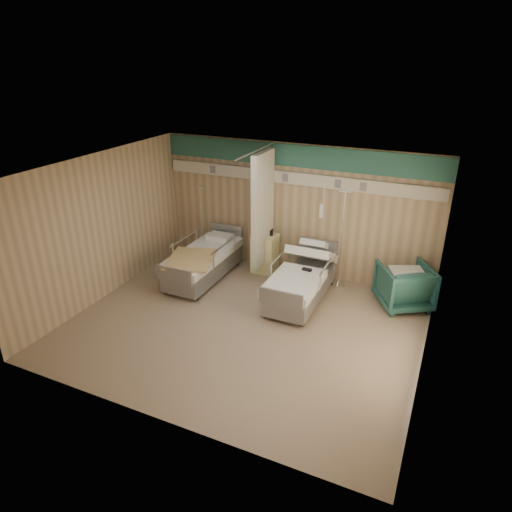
{
  "coord_description": "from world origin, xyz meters",
  "views": [
    {
      "loc": [
        3.05,
        -6.19,
        4.49
      ],
      "look_at": [
        -0.04,
        0.6,
        1.11
      ],
      "focal_mm": 32.0,
      "sensor_mm": 36.0,
      "label": 1
    }
  ],
  "objects_px": {
    "iv_stand_left": "(203,245)",
    "bed_left": "(203,265)",
    "visitor_armchair": "(404,286)",
    "bedside_cabinet": "(265,253)",
    "iv_stand_right": "(339,266)",
    "bed_right": "(301,285)"
  },
  "relations": [
    {
      "from": "bed_left",
      "to": "iv_stand_left",
      "type": "bearing_deg",
      "value": 120.0
    },
    {
      "from": "iv_stand_left",
      "to": "bed_left",
      "type": "bearing_deg",
      "value": -60.0
    },
    {
      "from": "bed_right",
      "to": "iv_stand_left",
      "type": "bearing_deg",
      "value": 162.77
    },
    {
      "from": "bed_right",
      "to": "bed_left",
      "type": "bearing_deg",
      "value": 180.0
    },
    {
      "from": "bed_left",
      "to": "bed_right",
      "type": "bearing_deg",
      "value": 0.0
    },
    {
      "from": "bed_left",
      "to": "visitor_armchair",
      "type": "distance_m",
      "value": 4.1
    },
    {
      "from": "bed_right",
      "to": "iv_stand_right",
      "type": "distance_m",
      "value": 1.07
    },
    {
      "from": "bedside_cabinet",
      "to": "iv_stand_left",
      "type": "bearing_deg",
      "value": -177.43
    },
    {
      "from": "bed_left",
      "to": "visitor_armchair",
      "type": "bearing_deg",
      "value": 8.43
    },
    {
      "from": "bed_right",
      "to": "visitor_armchair",
      "type": "xyz_separation_m",
      "value": [
        1.85,
        0.6,
        0.11
      ]
    },
    {
      "from": "bed_right",
      "to": "bedside_cabinet",
      "type": "distance_m",
      "value": 1.46
    },
    {
      "from": "iv_stand_right",
      "to": "iv_stand_left",
      "type": "xyz_separation_m",
      "value": [
        -3.18,
        -0.11,
        -0.04
      ]
    },
    {
      "from": "bed_left",
      "to": "iv_stand_right",
      "type": "height_order",
      "value": "iv_stand_right"
    },
    {
      "from": "bed_right",
      "to": "bedside_cabinet",
      "type": "bearing_deg",
      "value": 141.95
    },
    {
      "from": "bedside_cabinet",
      "to": "visitor_armchair",
      "type": "distance_m",
      "value": 3.01
    },
    {
      "from": "bedside_cabinet",
      "to": "iv_stand_right",
      "type": "height_order",
      "value": "iv_stand_right"
    },
    {
      "from": "bed_right",
      "to": "iv_stand_right",
      "type": "height_order",
      "value": "iv_stand_right"
    },
    {
      "from": "bed_right",
      "to": "iv_stand_right",
      "type": "xyz_separation_m",
      "value": [
        0.5,
        0.94,
        0.1
      ]
    },
    {
      "from": "bed_left",
      "to": "iv_stand_left",
      "type": "height_order",
      "value": "iv_stand_left"
    },
    {
      "from": "visitor_armchair",
      "to": "bedside_cabinet",
      "type": "bearing_deg",
      "value": -36.84
    },
    {
      "from": "iv_stand_left",
      "to": "bedside_cabinet",
      "type": "bearing_deg",
      "value": 2.57
    },
    {
      "from": "visitor_armchair",
      "to": "iv_stand_left",
      "type": "height_order",
      "value": "iv_stand_left"
    }
  ]
}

